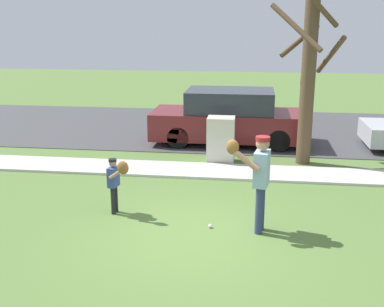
{
  "coord_description": "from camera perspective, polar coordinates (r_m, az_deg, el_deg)",
  "views": [
    {
      "loc": [
        0.94,
        -7.67,
        3.67
      ],
      "look_at": [
        -0.28,
        1.72,
        1.0
      ],
      "focal_mm": 44.51,
      "sensor_mm": 36.0,
      "label": 1
    }
  ],
  "objects": [
    {
      "name": "parked_suv_maroon",
      "position": [
        14.53,
        4.54,
        4.27
      ],
      "size": [
        4.7,
        1.9,
        1.63
      ],
      "rotation": [
        0.0,
        0.0,
        3.14
      ],
      "color": "maroon",
      "rests_on": "road_surface"
    },
    {
      "name": "utility_cabinet",
      "position": [
        12.61,
        3.47,
        1.66
      ],
      "size": [
        0.71,
        0.58,
        1.21
      ],
      "primitive_type": "cube",
      "color": "beige",
      "rests_on": "ground"
    },
    {
      "name": "person_adult",
      "position": [
        8.35,
        8.04,
        -2.39
      ],
      "size": [
        0.78,
        0.62,
        1.76
      ],
      "rotation": [
        0.0,
        0.0,
        2.97
      ],
      "color": "navy",
      "rests_on": "ground"
    },
    {
      "name": "road_surface",
      "position": [
        16.71,
        4.04,
        3.05
      ],
      "size": [
        36.0,
        6.8,
        0.02
      ],
      "primitive_type": "cube",
      "color": "#424244",
      "rests_on": "ground"
    },
    {
      "name": "sidewalk_strip",
      "position": [
        11.88,
        2.54,
        -2.11
      ],
      "size": [
        36.0,
        1.2,
        0.06
      ],
      "primitive_type": "cube",
      "color": "beige",
      "rests_on": "ground"
    },
    {
      "name": "ground_plane",
      "position": [
        11.8,
        2.5,
        -2.39
      ],
      "size": [
        48.0,
        48.0,
        0.0
      ],
      "primitive_type": "plane",
      "color": "#567538"
    },
    {
      "name": "street_tree_near",
      "position": [
        12.51,
        13.77,
        9.11
      ],
      "size": [
        1.84,
        1.88,
        4.32
      ],
      "color": "brown",
      "rests_on": "ground"
    },
    {
      "name": "person_child",
      "position": [
        9.26,
        -9.13,
        -2.93
      ],
      "size": [
        0.48,
        0.49,
        1.14
      ],
      "rotation": [
        0.0,
        0.0,
        6.11
      ],
      "color": "black",
      "rests_on": "ground"
    },
    {
      "name": "baseball",
      "position": [
        8.79,
        2.19,
        -8.67
      ],
      "size": [
        0.07,
        0.07,
        0.07
      ],
      "primitive_type": "sphere",
      "color": "white",
      "rests_on": "ground"
    }
  ]
}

